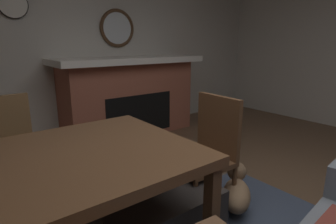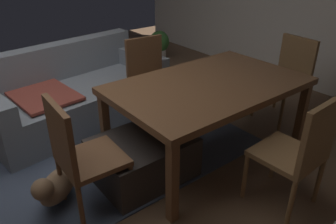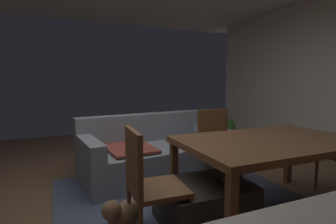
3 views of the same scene
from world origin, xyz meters
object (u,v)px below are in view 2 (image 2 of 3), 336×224
tv_remote (161,136)px  ottoman_coffee_table (143,158)px  dining_table (209,90)px  small_dog (55,186)px  dining_chair_east (288,74)px  dining_chair_south (300,149)px  potted_plant (159,44)px  couch (75,95)px  dining_chair_north (149,75)px  dining_chair_west (79,153)px

tv_remote → ottoman_coffee_table: bearing=166.4°
ottoman_coffee_table → dining_table: bearing=-5.7°
tv_remote → dining_table: bearing=11.4°
small_dog → dining_chair_east: bearing=-4.3°
dining_chair_south → potted_plant: size_ratio=1.76×
small_dog → dining_table: bearing=-7.8°
dining_chair_east → potted_plant: 2.54m
dining_chair_south → potted_plant: (1.33, 3.46, -0.23)m
couch → dining_chair_north: size_ratio=2.25×
couch → dining_chair_south: size_ratio=2.25×
ottoman_coffee_table → small_dog: (-0.73, 0.13, -0.01)m
couch → tv_remote: size_ratio=13.08×
couch → dining_chair_south: (0.68, -2.39, 0.23)m
ottoman_coffee_table → small_dog: size_ratio=1.79×
dining_table → small_dog: dining_table is taller
dining_chair_west → dining_chair_north: 1.57m
dining_chair_south → dining_chair_north: bearing=89.8°
tv_remote → small_dog: size_ratio=0.36×
dining_chair_north → potted_plant: size_ratio=1.76×
dining_chair_west → small_dog: size_ratio=2.06×
dining_chair_west → small_dog: (-0.15, 0.19, -0.35)m
potted_plant → dining_chair_north: bearing=-129.9°
couch → small_dog: (-0.73, -1.26, -0.12)m
tv_remote → couch: bearing=107.0°
ottoman_coffee_table → dining_chair_east: size_ratio=0.87×
ottoman_coffee_table → potted_plant: size_ratio=1.53×
ottoman_coffee_table → dining_chair_south: bearing=-55.6°
couch → dining_chair_east: 2.44m
ottoman_coffee_table → potted_plant: potted_plant is taller
dining_chair_west → dining_chair_north: same height
dining_chair_west → dining_chair_south: size_ratio=1.00×
tv_remote → dining_chair_east: bearing=11.1°
ottoman_coffee_table → tv_remote: 0.26m
dining_chair_south → dining_chair_east: bearing=36.5°
dining_chair_north → dining_table: bearing=-90.5°
ottoman_coffee_table → dining_table: (0.68, -0.07, 0.48)m
dining_table → dining_chair_east: size_ratio=1.86×
dining_table → dining_chair_north: (0.01, 0.94, -0.15)m
ottoman_coffee_table → dining_chair_east: (1.94, -0.07, 0.33)m
dining_chair_south → dining_chair_east: (1.26, 0.93, 0.00)m
ottoman_coffee_table → small_dog: ottoman_coffee_table is taller
tv_remote → potted_plant: (1.87, 2.52, -0.09)m
dining_chair_east → potted_plant: (0.08, 2.53, -0.23)m
dining_chair_north → dining_chair_east: size_ratio=1.00×
couch → tv_remote: 1.46m
dining_table → dining_chair_west: 1.27m
ottoman_coffee_table → dining_chair_west: bearing=-173.6°
tv_remote → dining_chair_east: size_ratio=0.17×
dining_table → dining_chair_east: (1.26, -0.01, -0.15)m
tv_remote → dining_chair_south: (0.54, -0.94, 0.13)m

